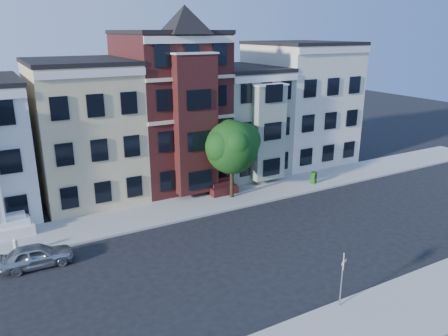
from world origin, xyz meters
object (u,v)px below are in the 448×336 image
fire_hydrant (16,248)px  stop_sign (342,276)px  newspaper_box (314,178)px  parked_car (36,256)px  street_tree (232,151)px

fire_hydrant → stop_sign: bearing=-45.2°
newspaper_box → stop_sign: size_ratio=0.31×
stop_sign → parked_car: bearing=113.8°
newspaper_box → stop_sign: stop_sign is taller
parked_car → newspaper_box: 21.95m
fire_hydrant → street_tree: bearing=6.5°
parked_car → newspaper_box: parked_car is taller
newspaper_box → stop_sign: (-10.13, -13.68, 1.04)m
street_tree → stop_sign: (-2.64, -14.33, -2.11)m
street_tree → fire_hydrant: street_tree is taller
street_tree → newspaper_box: size_ratio=7.64×
newspaper_box → stop_sign: bearing=-148.6°
parked_car → newspaper_box: size_ratio=3.97×
stop_sign → newspaper_box: bearing=30.3°
street_tree → parked_car: bearing=-166.4°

